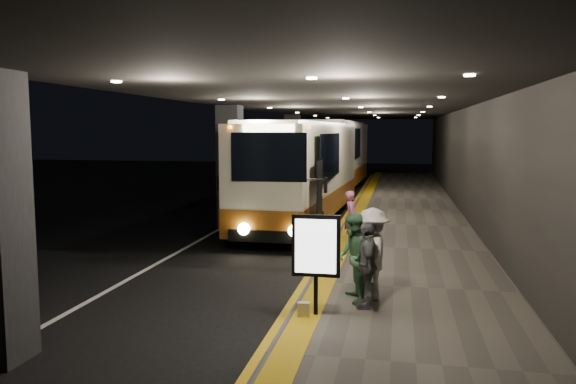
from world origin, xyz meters
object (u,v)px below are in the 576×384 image
(coach_second, at_px, (335,159))
(passenger_waiting_green, at_px, (353,258))
(passenger_waiting_white, at_px, (372,254))
(passenger_boarding, at_px, (351,217))
(bag_plain, at_px, (304,310))
(coach_main, at_px, (304,176))
(bag_polka, at_px, (367,290))
(info_sign, at_px, (316,248))
(passenger_waiting_grey, at_px, (367,265))
(stanchion_post, at_px, (329,248))

(coach_second, distance_m, passenger_waiting_green, 21.85)
(coach_second, relative_size, passenger_waiting_white, 6.83)
(passenger_boarding, distance_m, bag_plain, 7.02)
(coach_main, relative_size, bag_polka, 32.12)
(coach_second, distance_m, info_sign, 22.73)
(coach_main, relative_size, bag_plain, 44.47)
(passenger_waiting_green, height_order, bag_plain, passenger_waiting_green)
(coach_second, height_order, bag_polka, coach_second)
(passenger_waiting_green, bearing_deg, bag_polka, 110.48)
(passenger_waiting_green, bearing_deg, passenger_boarding, 170.49)
(passenger_waiting_white, bearing_deg, passenger_boarding, -174.44)
(passenger_waiting_white, xyz_separation_m, bag_polka, (-0.09, -0.06, -0.73))
(info_sign, bearing_deg, coach_second, 94.38)
(passenger_waiting_green, distance_m, bag_plain, 1.57)
(passenger_waiting_white, relative_size, passenger_waiting_grey, 1.11)
(bag_plain, bearing_deg, coach_main, 99.61)
(coach_second, bearing_deg, info_sign, -82.79)
(coach_main, distance_m, passenger_waiting_white, 10.42)
(bag_polka, bearing_deg, passenger_waiting_white, 34.55)
(coach_main, bearing_deg, passenger_waiting_white, -70.26)
(passenger_waiting_white, height_order, info_sign, info_sign)
(bag_polka, bearing_deg, coach_main, 106.60)
(passenger_waiting_green, bearing_deg, coach_second, 172.53)
(passenger_waiting_grey, bearing_deg, passenger_boarding, -178.65)
(passenger_waiting_white, bearing_deg, bag_plain, -43.74)
(passenger_waiting_green, distance_m, bag_polka, 0.76)
(passenger_boarding, distance_m, passenger_waiting_green, 5.89)
(passenger_waiting_green, xyz_separation_m, passenger_waiting_grey, (0.28, -0.31, -0.05))
(passenger_waiting_green, xyz_separation_m, passenger_waiting_white, (0.35, 0.25, 0.04))
(passenger_waiting_grey, bearing_deg, stanchion_post, -165.88)
(passenger_waiting_green, height_order, passenger_waiting_white, passenger_waiting_white)
(info_sign, bearing_deg, passenger_waiting_green, 57.02)
(coach_main, bearing_deg, info_sign, -76.70)
(coach_second, xyz_separation_m, stanchion_post, (2.00, -19.08, -1.23))
(bag_plain, distance_m, stanchion_post, 3.71)
(passenger_waiting_white, bearing_deg, info_sign, -41.61)
(bag_plain, bearing_deg, passenger_waiting_white, 49.77)
(passenger_waiting_green, distance_m, info_sign, 1.20)
(passenger_boarding, relative_size, info_sign, 0.84)
(coach_main, height_order, passenger_waiting_grey, coach_main)
(passenger_boarding, height_order, passenger_waiting_green, passenger_waiting_green)
(coach_main, bearing_deg, passenger_waiting_green, -72.49)
(passenger_boarding, bearing_deg, coach_second, -0.34)
(passenger_boarding, height_order, stanchion_post, passenger_boarding)
(coach_main, height_order, info_sign, coach_main)
(bag_polka, xyz_separation_m, bag_plain, (-1.07, -1.30, -0.05))
(passenger_waiting_white, xyz_separation_m, stanchion_post, (-1.14, 2.32, -0.41))
(coach_second, bearing_deg, passenger_boarding, -80.21)
(passenger_waiting_white, bearing_deg, passenger_waiting_grey, -10.93)
(coach_main, bearing_deg, passenger_waiting_grey, -71.49)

